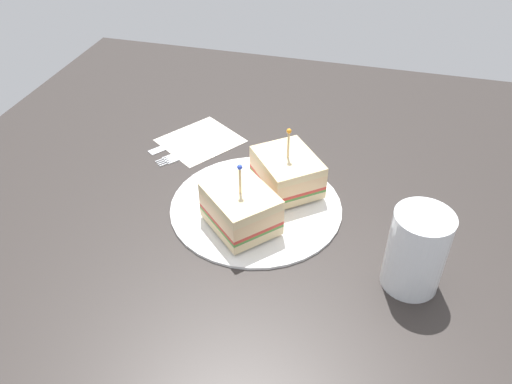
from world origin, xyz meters
TOP-DOWN VIEW (x-y plane):
  - ground_plane at (0.00, 0.00)cm, footprint 102.71×102.71cm
  - plate at (0.00, 0.00)cm, footprint 24.11×24.11cm
  - sandwich_half_front at (-0.79, -4.77)cm, footprint 11.79×11.70cm
  - sandwich_half_back at (3.28, 5.03)cm, footprint 11.93×12.22cm
  - drink_glass at (21.27, -8.64)cm, footprint 6.78×6.78cm
  - napkin at (-13.55, 14.45)cm, footprint 15.57×15.89cm
  - fork at (-14.63, 10.05)cm, footprint 9.11×10.88cm
  - knife at (-17.00, 13.01)cm, footprint 7.97×10.31cm

SIDE VIEW (x-z plane):
  - ground_plane at x=0.00cm, z-range -2.00..0.00cm
  - napkin at x=-13.55cm, z-range 0.00..0.15cm
  - fork at x=-14.63cm, z-range 0.00..0.35cm
  - knife at x=-17.00cm, z-range 0.00..0.35cm
  - plate at x=0.00cm, z-range 0.00..0.81cm
  - sandwich_half_back at x=3.28cm, z-range -1.49..8.22cm
  - sandwich_half_front at x=-0.79cm, z-range -1.34..8.38cm
  - drink_glass at x=21.27cm, z-range -0.66..9.77cm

